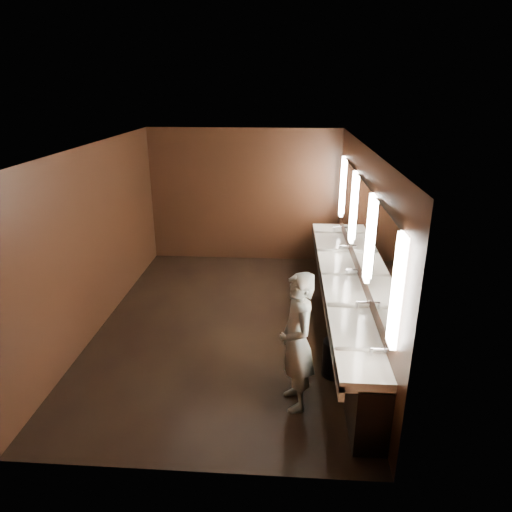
% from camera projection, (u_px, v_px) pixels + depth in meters
% --- Properties ---
extents(floor, '(6.00, 6.00, 0.00)m').
position_uv_depth(floor, '(228.00, 324.00, 7.34)').
color(floor, black).
rests_on(floor, ground).
extents(ceiling, '(4.00, 6.00, 0.02)m').
position_uv_depth(ceiling, '(224.00, 146.00, 6.35)').
color(ceiling, '#2D2D2B').
rests_on(ceiling, wall_back).
extents(wall_back, '(4.00, 0.02, 2.80)m').
position_uv_depth(wall_back, '(244.00, 196.00, 9.65)').
color(wall_back, black).
rests_on(wall_back, floor).
extents(wall_front, '(4.00, 0.02, 2.80)m').
position_uv_depth(wall_front, '(182.00, 350.00, 4.04)').
color(wall_front, black).
rests_on(wall_front, floor).
extents(wall_left, '(0.02, 6.00, 2.80)m').
position_uv_depth(wall_left, '(96.00, 239.00, 6.97)').
color(wall_left, black).
rests_on(wall_left, floor).
extents(wall_right, '(0.02, 6.00, 2.80)m').
position_uv_depth(wall_right, '(360.00, 244.00, 6.72)').
color(wall_right, black).
rests_on(wall_right, floor).
extents(sink_counter, '(0.55, 5.40, 1.01)m').
position_uv_depth(sink_counter, '(342.00, 299.00, 7.05)').
color(sink_counter, black).
rests_on(sink_counter, floor).
extents(mirror_band, '(0.06, 5.03, 1.15)m').
position_uv_depth(mirror_band, '(361.00, 222.00, 6.59)').
color(mirror_band, white).
rests_on(mirror_band, wall_right).
extents(person, '(0.54, 0.70, 1.69)m').
position_uv_depth(person, '(297.00, 342.00, 5.22)').
color(person, '#7CABB9').
rests_on(person, floor).
extents(trash_bin, '(0.37, 0.37, 0.50)m').
position_uv_depth(trash_bin, '(335.00, 358.00, 5.97)').
color(trash_bin, black).
rests_on(trash_bin, floor).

